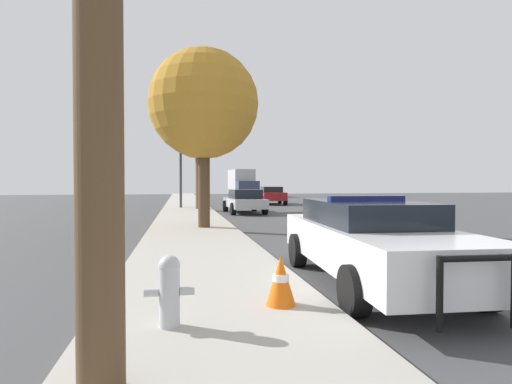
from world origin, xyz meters
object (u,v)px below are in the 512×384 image
Objects in this scene: traffic_light at (202,145)px; fire_hydrant at (169,289)px; car_background_oncoming at (272,195)px; car_background_midblock at (244,201)px; tree_sidewalk_mid at (199,123)px; traffic_cone at (281,280)px; box_truck at (242,183)px; tree_sidewalk_near at (204,105)px; police_car at (371,239)px.

fire_hydrant is at bearing -94.00° from traffic_light.
car_background_oncoming is 1.01× the size of car_background_midblock.
traffic_cone is (0.12, -19.47, -4.84)m from tree_sidewalk_mid.
traffic_cone is at bearing 79.48° from box_truck.
car_background_midblock is at bearing -42.45° from tree_sidewalk_mid.
traffic_light is at bearing 86.00° from fire_hydrant.
box_truck is at bearing 81.80° from traffic_cone.
fire_hydrant is at bearing -159.26° from traffic_cone.
car_background_oncoming is at bearing 69.27° from tree_sidewalk_near.
box_truck is at bearing 79.03° from tree_sidewalk_near.
traffic_light is 5.53m from car_background_midblock.
police_car is 15.97m from car_background_midblock.
police_car is 0.71× the size of tree_sidewalk_mid.
traffic_cone is (-6.42, -44.57, -1.31)m from box_truck.
car_background_midblock is at bearing 71.07° from tree_sidewalk_near.
fire_hydrant is at bearing -95.57° from tree_sidewalk_near.
car_background_oncoming reaches higher than fire_hydrant.
tree_sidewalk_mid is at bearing 90.34° from traffic_cone.
tree_sidewalk_near reaches higher than car_background_oncoming.
police_car is at bearing 34.28° from traffic_cone.
traffic_cone is at bearing 37.86° from police_car.
box_truck is (4.11, 27.32, 1.06)m from car_background_midblock.
traffic_light is 0.92× the size of tree_sidewalk_near.
fire_hydrant is 27.62m from car_background_oncoming.
box_truck is 45.05m from traffic_cone.
car_background_midblock is (2.19, -3.71, -3.46)m from traffic_light.
traffic_cone is at bearing -90.35° from traffic_light.
tree_sidewalk_near is at bearing 76.71° from box_truck.
fire_hydrant is 21.83m from traffic_light.
car_background_oncoming is at bearing -95.72° from police_car.
tree_sidewalk_mid is at bearing -80.13° from police_car.
traffic_light is 8.49m from car_background_oncoming.
fire_hydrant is 0.18× the size of car_background_midblock.
traffic_cone is (-2.32, -17.25, -0.25)m from car_background_midblock.
tree_sidewalk_near is at bearing -70.32° from police_car.
car_background_oncoming is at bearing 77.16° from traffic_cone.
police_car is at bearing 81.70° from box_truck.
car_background_midblock is at bearing -87.95° from police_car.
traffic_light is at bearing 118.43° from car_background_midblock.
traffic_cone is at bearing -87.41° from tree_sidewalk_near.
traffic_light is 9.09× the size of traffic_cone.
police_car is 0.66× the size of box_truck.
police_car is 18.85m from tree_sidewalk_mid.
tree_sidewalk_near is 9.86× the size of traffic_cone.
box_truck reaches higher than fire_hydrant.
police_car is 1.19× the size of car_background_midblock.
traffic_cone is at bearing -89.66° from tree_sidewalk_mid.
tree_sidewalk_near is at bearing -92.69° from traffic_light.
tree_sidewalk_near is 10.11m from traffic_cone.
police_car is 25.15m from car_background_oncoming.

